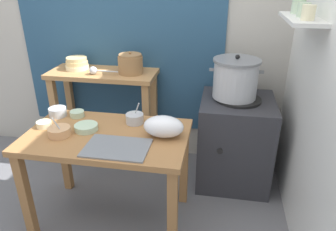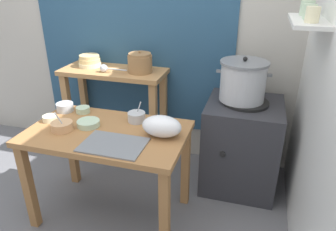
# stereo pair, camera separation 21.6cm
# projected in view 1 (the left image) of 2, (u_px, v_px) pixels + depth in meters

# --- Properties ---
(ground_plane) EXTENTS (9.00, 9.00, 0.00)m
(ground_plane) POSITION_uv_depth(u_px,v_px,m) (107.00, 219.00, 2.42)
(ground_plane) COLOR slate
(wall_back) EXTENTS (4.40, 0.12, 2.60)m
(wall_back) POSITION_uv_depth(u_px,v_px,m) (146.00, 21.00, 2.83)
(wall_back) COLOR #B2ADA3
(wall_back) RESTS_ON ground
(wall_right) EXTENTS (0.30, 3.20, 2.60)m
(wall_right) POSITION_uv_depth(u_px,v_px,m) (331.00, 51.00, 1.83)
(wall_right) COLOR white
(wall_right) RESTS_ON ground
(prep_table) EXTENTS (1.10, 0.66, 0.72)m
(prep_table) POSITION_uv_depth(u_px,v_px,m) (108.00, 148.00, 2.18)
(prep_table) COLOR #9E6B3D
(prep_table) RESTS_ON ground
(back_shelf_table) EXTENTS (0.96, 0.40, 0.90)m
(back_shelf_table) POSITION_uv_depth(u_px,v_px,m) (104.00, 95.00, 2.91)
(back_shelf_table) COLOR #B27F4C
(back_shelf_table) RESTS_ON ground
(stove_block) EXTENTS (0.60, 0.61, 0.78)m
(stove_block) POSITION_uv_depth(u_px,v_px,m) (234.00, 141.00, 2.73)
(stove_block) COLOR #2D2D33
(stove_block) RESTS_ON ground
(steamer_pot) EXTENTS (0.42, 0.37, 0.35)m
(steamer_pot) POSITION_uv_depth(u_px,v_px,m) (236.00, 78.00, 2.52)
(steamer_pot) COLOR #B7BABF
(steamer_pot) RESTS_ON stove_block
(clay_pot) EXTENTS (0.21, 0.21, 0.19)m
(clay_pot) POSITION_uv_depth(u_px,v_px,m) (130.00, 64.00, 2.74)
(clay_pot) COLOR olive
(clay_pot) RESTS_ON back_shelf_table
(bowl_stack_enamel) EXTENTS (0.21, 0.21, 0.11)m
(bowl_stack_enamel) POSITION_uv_depth(u_px,v_px,m) (77.00, 63.00, 2.87)
(bowl_stack_enamel) COLOR beige
(bowl_stack_enamel) RESTS_ON back_shelf_table
(ladle) EXTENTS (0.26, 0.07, 0.07)m
(ladle) POSITION_uv_depth(u_px,v_px,m) (94.00, 71.00, 2.73)
(ladle) COLOR #B7BABF
(ladle) RESTS_ON back_shelf_table
(serving_tray) EXTENTS (0.40, 0.28, 0.01)m
(serving_tray) POSITION_uv_depth(u_px,v_px,m) (117.00, 148.00, 1.96)
(serving_tray) COLOR slate
(serving_tray) RESTS_ON prep_table
(plastic_bag) EXTENTS (0.27, 0.17, 0.14)m
(plastic_bag) POSITION_uv_depth(u_px,v_px,m) (164.00, 127.00, 2.08)
(plastic_bag) COLOR white
(plastic_bag) RESTS_ON prep_table
(prep_bowl_0) EXTENTS (0.11, 0.11, 0.04)m
(prep_bowl_0) POSITION_uv_depth(u_px,v_px,m) (77.00, 113.00, 2.38)
(prep_bowl_0) COLOR #B7D1AD
(prep_bowl_0) RESTS_ON prep_table
(prep_bowl_1) EXTENTS (0.16, 0.16, 0.04)m
(prep_bowl_1) POSITION_uv_depth(u_px,v_px,m) (86.00, 127.00, 2.18)
(prep_bowl_1) COLOR #B7D1AD
(prep_bowl_1) RESTS_ON prep_table
(prep_bowl_2) EXTENTS (0.13, 0.13, 0.07)m
(prep_bowl_2) POSITION_uv_depth(u_px,v_px,m) (58.00, 112.00, 2.38)
(prep_bowl_2) COLOR #B7BABF
(prep_bowl_2) RESTS_ON prep_table
(prep_bowl_3) EXTENTS (0.13, 0.13, 0.16)m
(prep_bowl_3) POSITION_uv_depth(u_px,v_px,m) (135.00, 118.00, 2.27)
(prep_bowl_3) COLOR #B7BABF
(prep_bowl_3) RESTS_ON prep_table
(prep_bowl_4) EXTENTS (0.10, 0.10, 0.04)m
(prep_bowl_4) POSITION_uv_depth(u_px,v_px,m) (44.00, 124.00, 2.22)
(prep_bowl_4) COLOR beige
(prep_bowl_4) RESTS_ON prep_table
(prep_bowl_5) EXTENTS (0.15, 0.15, 0.14)m
(prep_bowl_5) POSITION_uv_depth(u_px,v_px,m) (59.00, 131.00, 2.10)
(prep_bowl_5) COLOR tan
(prep_bowl_5) RESTS_ON prep_table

